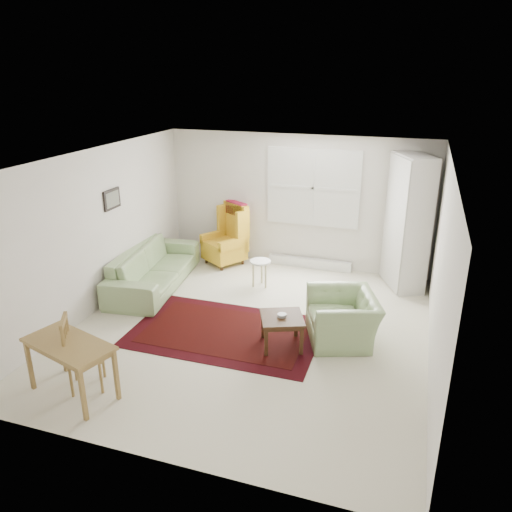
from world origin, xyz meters
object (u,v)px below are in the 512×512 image
(cabinet, at_px, (408,223))
(desk, at_px, (72,369))
(stool, at_px, (260,273))
(desk_chair, at_px, (85,353))
(armchair, at_px, (343,313))
(wingback_chair, at_px, (224,235))
(coffee_table, at_px, (282,331))
(sofa, at_px, (153,260))

(cabinet, relative_size, desk, 2.12)
(stool, height_order, cabinet, cabinet)
(desk_chair, bearing_deg, armchair, -82.49)
(wingback_chair, relative_size, coffee_table, 2.12)
(armchair, bearing_deg, cabinet, 141.82)
(sofa, distance_m, armchair, 3.52)
(wingback_chair, bearing_deg, desk_chair, -58.53)
(stool, bearing_deg, desk_chair, -106.90)
(stool, xyz_separation_m, desk_chair, (-1.05, -3.47, 0.23))
(armchair, bearing_deg, desk_chair, -72.59)
(desk_chair, bearing_deg, desk, 127.88)
(wingback_chair, bearing_deg, cabinet, 32.22)
(cabinet, bearing_deg, desk_chair, -152.95)
(cabinet, xyz_separation_m, desk, (-3.48, -4.45, -0.81))
(sofa, xyz_separation_m, desk_chair, (0.71, -2.90, -0.00))
(stool, bearing_deg, coffee_table, -63.94)
(armchair, height_order, wingback_chair, wingback_chair)
(desk_chair, bearing_deg, sofa, -16.28)
(armchair, height_order, desk, armchair)
(wingback_chair, bearing_deg, desk, -59.39)
(sofa, xyz_separation_m, stool, (1.77, 0.57, -0.23))
(desk, relative_size, desk_chair, 1.15)
(sofa, xyz_separation_m, cabinet, (4.13, 1.37, 0.68))
(coffee_table, distance_m, desk_chair, 2.55)
(armchair, xyz_separation_m, desk_chair, (-2.70, -2.08, 0.07))
(armchair, distance_m, desk, 3.58)
(sofa, xyz_separation_m, armchair, (3.42, -0.82, -0.07))
(armchair, height_order, stool, armchair)
(cabinet, distance_m, desk, 5.71)
(coffee_table, distance_m, desk, 2.71)
(cabinet, distance_m, desk_chair, 5.51)
(sofa, bearing_deg, desk, -175.30)
(sofa, relative_size, desk_chair, 2.50)
(armchair, distance_m, stool, 2.16)
(stool, height_order, desk, desk)
(coffee_table, relative_size, stool, 1.16)
(coffee_table, distance_m, stool, 2.05)
(coffee_table, bearing_deg, desk, -138.40)
(armchair, relative_size, desk_chair, 1.10)
(stool, distance_m, desk, 3.81)
(armchair, relative_size, cabinet, 0.45)
(coffee_table, bearing_deg, stool, 116.06)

